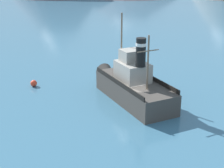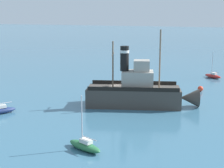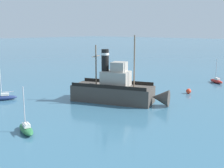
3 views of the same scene
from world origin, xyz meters
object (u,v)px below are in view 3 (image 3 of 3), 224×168
sailboat_navy (4,97)px  sailboat_green (26,129)px  sailboat_red (216,81)px  old_tugboat (117,90)px  mooring_buoy (189,91)px

sailboat_navy → sailboat_green: bearing=70.3°
sailboat_navy → sailboat_red: size_ratio=1.00×
old_tugboat → sailboat_red: 25.44m
sailboat_navy → sailboat_green: same height
sailboat_red → old_tugboat: bearing=-12.0°
sailboat_navy → sailboat_red: 40.26m
sailboat_navy → sailboat_green: size_ratio=1.00×
old_tugboat → mooring_buoy: size_ratio=17.04×
old_tugboat → mooring_buoy: bearing=155.4°
old_tugboat → sailboat_red: old_tugboat is taller
sailboat_green → mooring_buoy: 28.53m
mooring_buoy → sailboat_green: bearing=-8.5°
sailboat_red → mooring_buoy: sailboat_red is taller
sailboat_green → mooring_buoy: bearing=171.5°
old_tugboat → sailboat_navy: old_tugboat is taller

